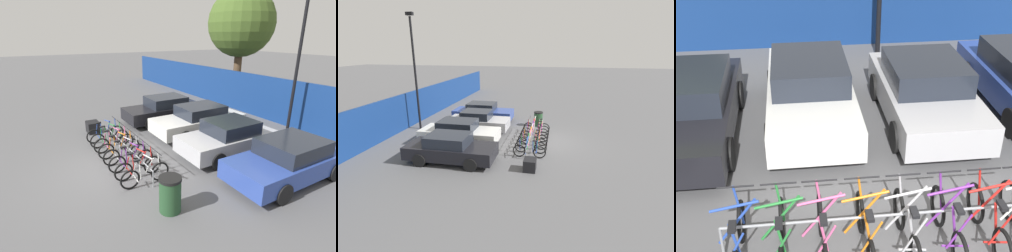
{
  "view_description": "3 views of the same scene",
  "coord_description": "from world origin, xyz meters",
  "views": [
    {
      "loc": [
        8.3,
        -2.52,
        4.58
      ],
      "look_at": [
        0.33,
        2.07,
        1.36
      ],
      "focal_mm": 28.0,
      "sensor_mm": 36.0,
      "label": 1
    },
    {
      "loc": [
        -15.02,
        -0.78,
        5.47
      ],
      "look_at": [
        -1.44,
        1.98,
        1.25
      ],
      "focal_mm": 28.0,
      "sensor_mm": 36.0,
      "label": 2
    },
    {
      "loc": [
        -1.73,
        -4.47,
        5.04
      ],
      "look_at": [
        -0.89,
        2.57,
        1.0
      ],
      "focal_mm": 50.0,
      "sensor_mm": 36.0,
      "label": 3
    }
  ],
  "objects": [
    {
      "name": "tree_behind_hoarding",
      "position": [
        -5.73,
        11.3,
        5.29
      ],
      "size": [
        4.52,
        4.52,
        7.59
      ],
      "color": "brown",
      "rests_on": "ground"
    },
    {
      "name": "car_silver",
      "position": [
        1.09,
        4.4,
        0.69
      ],
      "size": [
        1.91,
        4.02,
        1.4
      ],
      "color": "#B7B7BC",
      "rests_on": "ground"
    },
    {
      "name": "bicycle_silver",
      "position": [
        -0.21,
        0.53,
        0.38
      ],
      "size": [
        0.68,
        1.71,
        1.05
      ],
      "rotation": [
        0.0,
        0.0,
        -0.06
      ],
      "color": "black",
      "rests_on": "ground"
    },
    {
      "name": "bicycle_white",
      "position": [
        1.57,
        0.53,
        0.38
      ],
      "size": [
        0.68,
        1.71,
        1.05
      ],
      "rotation": [
        0.0,
        0.0,
        0.05
      ],
      "color": "black",
      "rests_on": "ground"
    },
    {
      "name": "car_white",
      "position": [
        -1.37,
        4.76,
        0.69
      ],
      "size": [
        1.91,
        4.53,
        1.4
      ],
      "color": "silver",
      "rests_on": "ground"
    },
    {
      "name": "bicycle_orange",
      "position": [
        -0.82,
        0.53,
        0.38
      ],
      "size": [
        0.68,
        1.71,
        1.05
      ],
      "rotation": [
        0.0,
        0.0,
        0.03
      ],
      "color": "black",
      "rests_on": "ground"
    },
    {
      "name": "car_black",
      "position": [
        -3.86,
        4.25,
        0.69
      ],
      "size": [
        1.91,
        4.37,
        1.4
      ],
      "color": "black",
      "rests_on": "ground"
    },
    {
      "name": "trash_bin",
      "position": [
        3.09,
        0.54,
        0.52
      ],
      "size": [
        0.63,
        0.63,
        1.03
      ],
      "color": "#234728",
      "rests_on": "ground"
    },
    {
      "name": "lamp_post",
      "position": [
        0.82,
        8.5,
        4.11
      ],
      "size": [
        0.24,
        0.44,
        7.5
      ],
      "color": "black",
      "rests_on": "ground"
    },
    {
      "name": "bike_rack",
      "position": [
        -0.53,
        0.68,
        0.5
      ],
      "size": [
        4.74,
        0.04,
        0.57
      ],
      "color": "gray",
      "rests_on": "ground"
    },
    {
      "name": "hoarding_wall",
      "position": [
        0.0,
        9.5,
        1.2
      ],
      "size": [
        36.0,
        0.16,
        2.4
      ],
      "primitive_type": "cube",
      "color": "navy",
      "rests_on": "ground"
    },
    {
      "name": "bicycle_purple",
      "position": [
        0.41,
        0.53,
        0.38
      ],
      "size": [
        0.68,
        1.71,
        1.05
      ],
      "rotation": [
        0.0,
        0.0,
        -0.0
      ],
      "color": "black",
      "rests_on": "ground"
    },
    {
      "name": "cargo_crate",
      "position": [
        -4.06,
        0.33,
        0.28
      ],
      "size": [
        0.7,
        0.56,
        0.55
      ],
      "primitive_type": "cube",
      "color": "black",
      "rests_on": "ground"
    },
    {
      "name": "ground_plane",
      "position": [
        0.0,
        0.0,
        0.0
      ],
      "size": [
        120.0,
        120.0,
        0.0
      ],
      "primitive_type": "plane",
      "color": "#59595B"
    },
    {
      "name": "bicycle_green",
      "position": [
        -2.02,
        0.53,
        0.38
      ],
      "size": [
        0.68,
        1.71,
        1.05
      ],
      "rotation": [
        0.0,
        0.0,
        0.07
      ],
      "color": "black",
      "rests_on": "ground"
    },
    {
      "name": "bicycle_blue",
      "position": [
        -2.62,
        0.53,
        0.38
      ],
      "size": [
        0.68,
        1.71,
        1.05
      ],
      "rotation": [
        0.0,
        0.0,
        -0.05
      ],
      "color": "black",
      "rests_on": "ground"
    },
    {
      "name": "bicycle_red",
      "position": [
        1.02,
        0.53,
        0.38
      ],
      "size": [
        0.68,
        1.71,
        1.05
      ],
      "rotation": [
        0.0,
        0.0,
        -0.04
      ],
      "color": "black",
      "rests_on": "ground"
    },
    {
      "name": "car_blue",
      "position": [
        3.58,
        4.78,
        0.69
      ],
      "size": [
        1.91,
        4.42,
        1.4
      ],
      "color": "#2D479E",
      "rests_on": "ground"
    },
    {
      "name": "bicycle_pink",
      "position": [
        -1.44,
        0.53,
        0.38
      ],
      "size": [
        0.68,
        1.71,
        1.05
      ],
      "rotation": [
        0.0,
        0.0,
        -0.02
      ],
      "color": "black",
      "rests_on": "ground"
    }
  ]
}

